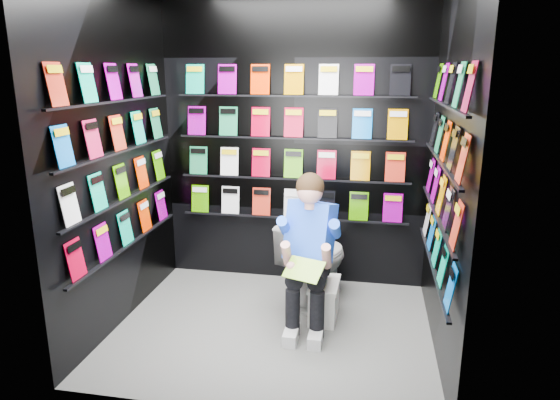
# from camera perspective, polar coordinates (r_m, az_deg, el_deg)

# --- Properties ---
(floor) EXTENTS (2.40, 2.40, 0.00)m
(floor) POSITION_cam_1_polar(r_m,az_deg,el_deg) (4.00, -0.84, -14.43)
(floor) COLOR #5F5F5C
(floor) RESTS_ON ground
(wall_back) EXTENTS (2.40, 0.04, 2.60)m
(wall_back) POSITION_cam_1_polar(r_m,az_deg,el_deg) (4.52, 1.62, 6.50)
(wall_back) COLOR black
(wall_back) RESTS_ON floor
(wall_front) EXTENTS (2.40, 0.04, 2.60)m
(wall_front) POSITION_cam_1_polar(r_m,az_deg,el_deg) (2.60, -5.29, 0.24)
(wall_front) COLOR black
(wall_front) RESTS_ON floor
(wall_left) EXTENTS (0.04, 2.00, 2.60)m
(wall_left) POSITION_cam_1_polar(r_m,az_deg,el_deg) (3.96, -18.24, 4.59)
(wall_left) COLOR black
(wall_left) RESTS_ON floor
(wall_right) EXTENTS (0.04, 2.00, 2.60)m
(wall_right) POSITION_cam_1_polar(r_m,az_deg,el_deg) (3.52, 18.66, 3.35)
(wall_right) COLOR black
(wall_right) RESTS_ON floor
(comics_back) EXTENTS (2.10, 0.06, 1.37)m
(comics_back) POSITION_cam_1_polar(r_m,az_deg,el_deg) (4.49, 1.56, 6.51)
(comics_back) COLOR #B80328
(comics_back) RESTS_ON wall_back
(comics_left) EXTENTS (0.06, 1.70, 1.37)m
(comics_left) POSITION_cam_1_polar(r_m,az_deg,el_deg) (3.95, -17.86, 4.66)
(comics_left) COLOR #B80328
(comics_left) RESTS_ON wall_left
(comics_right) EXTENTS (0.06, 1.70, 1.37)m
(comics_right) POSITION_cam_1_polar(r_m,az_deg,el_deg) (3.51, 18.18, 3.45)
(comics_right) COLOR #B80328
(comics_right) RESTS_ON wall_right
(toilet) EXTENTS (0.65, 0.85, 0.73)m
(toilet) POSITION_cam_1_polar(r_m,az_deg,el_deg) (4.30, 4.06, -6.85)
(toilet) COLOR white
(toilet) RESTS_ON floor
(longbox) EXTENTS (0.22, 0.38, 0.28)m
(longbox) POSITION_cam_1_polar(r_m,az_deg,el_deg) (4.09, 5.04, -11.53)
(longbox) COLOR white
(longbox) RESTS_ON floor
(longbox_lid) EXTENTS (0.24, 0.40, 0.03)m
(longbox_lid) POSITION_cam_1_polar(r_m,az_deg,el_deg) (4.02, 5.09, -9.54)
(longbox_lid) COLOR white
(longbox_lid) RESTS_ON longbox
(reader) EXTENTS (0.68, 0.81, 1.27)m
(reader) POSITION_cam_1_polar(r_m,az_deg,el_deg) (3.82, 3.50, -3.76)
(reader) COLOR blue
(reader) RESTS_ON toilet
(held_comic) EXTENTS (0.31, 0.24, 0.12)m
(held_comic) POSITION_cam_1_polar(r_m,az_deg,el_deg) (3.55, 2.75, -7.94)
(held_comic) COLOR #16942C
(held_comic) RESTS_ON reader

